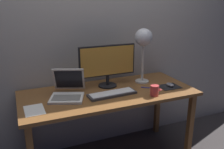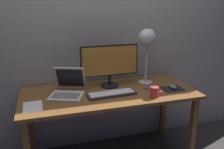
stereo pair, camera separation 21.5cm
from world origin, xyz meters
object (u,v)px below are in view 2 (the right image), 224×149
(pen, at_px, (150,89))
(mouse, at_px, (173,87))
(monitor, at_px, (110,63))
(coffee_mug, at_px, (155,92))
(keyboard_main, at_px, (112,94))
(laptop, at_px, (68,87))
(desk_lamp, at_px, (147,41))

(pen, bearing_deg, mouse, -11.35)
(monitor, relative_size, pen, 4.00)
(coffee_mug, bearing_deg, monitor, 128.07)
(keyboard_main, xyz_separation_m, laptop, (-0.37, 0.13, 0.05))
(mouse, bearing_deg, keyboard_main, 178.27)
(keyboard_main, xyz_separation_m, pen, (0.38, 0.03, -0.01))
(pen, bearing_deg, laptop, 171.79)
(laptop, distance_m, pen, 0.77)
(keyboard_main, bearing_deg, desk_lamp, 26.76)
(desk_lamp, xyz_separation_m, mouse, (0.18, -0.23, -0.41))
(monitor, height_order, coffee_mug, monitor)
(monitor, bearing_deg, coffee_mug, -51.93)
(laptop, relative_size, coffee_mug, 3.64)
(keyboard_main, bearing_deg, laptop, 160.09)
(desk_lamp, bearing_deg, pen, -100.22)
(keyboard_main, bearing_deg, mouse, -1.73)
(mouse, relative_size, coffee_mug, 0.86)
(desk_lamp, bearing_deg, mouse, -51.06)
(laptop, height_order, coffee_mug, laptop)
(keyboard_main, bearing_deg, monitor, 79.54)
(monitor, distance_m, coffee_mug, 0.52)
(keyboard_main, distance_m, pen, 0.38)
(monitor, height_order, laptop, monitor)
(monitor, xyz_separation_m, mouse, (0.56, -0.25, -0.22))
(mouse, xyz_separation_m, pen, (-0.22, 0.04, -0.02))
(laptop, height_order, pen, laptop)
(mouse, distance_m, pen, 0.22)
(keyboard_main, height_order, mouse, mouse)
(keyboard_main, height_order, coffee_mug, coffee_mug)
(laptop, relative_size, pen, 2.89)
(mouse, bearing_deg, coffee_mug, -152.75)
(mouse, height_order, pen, mouse)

